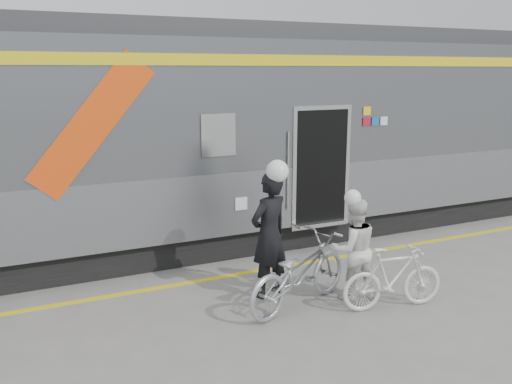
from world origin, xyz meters
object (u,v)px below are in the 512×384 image
man (269,235)px  bicycle_right (393,278)px  woman (353,249)px  bicycle_left (299,272)px

man → bicycle_right: 1.85m
woman → bicycle_left: bearing=6.6°
bicycle_left → bicycle_right: (1.17, -0.60, -0.06)m
man → bicycle_left: man is taller
woman → man: bearing=-19.3°
bicycle_left → bicycle_right: bearing=-137.7°
man → woman: (1.07, -0.60, -0.19)m
bicycle_right → woman: bearing=38.8°
man → bicycle_right: man is taller
bicycle_left → bicycle_right: size_ratio=1.30×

